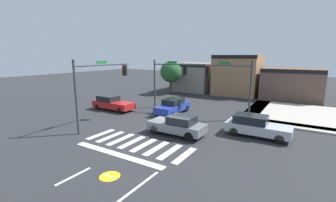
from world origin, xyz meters
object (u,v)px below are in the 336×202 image
object	(u,v)px
traffic_signal_northeast	(229,78)
car_blue	(173,106)
roadside_tree	(171,72)
car_red	(112,103)
traffic_signal_southwest	(100,80)
traffic_signal_northwest	(168,76)
car_gray	(178,125)
car_silver	(256,126)

from	to	relation	value
traffic_signal_northeast	car_blue	xyz separation A→B (m)	(-5.11, -1.79, -2.97)
roadside_tree	car_red	bearing A→B (deg)	-90.36
traffic_signal_southwest	traffic_signal_northwest	bearing A→B (deg)	-10.64
car_red	traffic_signal_southwest	bearing A→B (deg)	-52.75
car_gray	traffic_signal_southwest	bearing A→B (deg)	12.31
car_silver	car_gray	distance (m)	5.73
traffic_signal_southwest	car_silver	size ratio (longest dim) A/B	1.34
car_silver	car_blue	distance (m)	8.95
car_red	car_blue	xyz separation A→B (m)	(6.45, 2.09, 0.02)
car_gray	car_blue	xyz separation A→B (m)	(-3.57, 5.37, 0.01)
traffic_signal_northwest	traffic_signal_southwest	size ratio (longest dim) A/B	0.90
roadside_tree	car_silver	bearing A→B (deg)	-40.50
traffic_signal_northeast	car_red	bearing A→B (deg)	18.56
traffic_signal_northwest	car_silver	world-z (taller)	traffic_signal_northwest
car_silver	car_blue	size ratio (longest dim) A/B	0.98
car_red	car_gray	size ratio (longest dim) A/B	1.12
car_gray	car_blue	size ratio (longest dim) A/B	0.93
car_blue	roadside_tree	size ratio (longest dim) A/B	0.91
car_silver	car_red	bearing A→B (deg)	178.16
traffic_signal_southwest	car_gray	distance (m)	7.31
car_silver	car_blue	bearing A→B (deg)	163.28
car_gray	car_blue	world-z (taller)	car_blue
traffic_signal_northeast	car_blue	world-z (taller)	traffic_signal_northeast
car_blue	roadside_tree	world-z (taller)	roadside_tree
roadside_tree	car_blue	bearing A→B (deg)	-57.98
car_red	roadside_tree	bearing A→B (deg)	89.64
car_silver	car_gray	bearing A→B (deg)	-150.84
car_blue	traffic_signal_northeast	bearing A→B (deg)	109.30
traffic_signal_northwest	car_red	distance (m)	6.80
traffic_signal_southwest	car_gray	world-z (taller)	traffic_signal_southwest
traffic_signal_southwest	roadside_tree	size ratio (longest dim) A/B	1.20
traffic_signal_northeast	traffic_signal_northwest	bearing A→B (deg)	4.13
traffic_signal_northwest	car_silver	xyz separation A→B (m)	(9.94, -3.89, -2.93)
car_red	traffic_signal_northwest	bearing A→B (deg)	33.89
traffic_signal_southwest	car_silver	bearing A→B (deg)	-69.87
traffic_signal_southwest	car_silver	xyz separation A→B (m)	(11.47, 4.20, -3.09)
car_red	car_blue	distance (m)	6.78
car_red	car_gray	bearing A→B (deg)	-18.08
traffic_signal_northwest	traffic_signal_northeast	distance (m)	6.49
traffic_signal_northeast	car_silver	xyz separation A→B (m)	(3.47, -4.36, -2.96)
car_red	roadside_tree	world-z (taller)	roadside_tree
traffic_signal_southwest	traffic_signal_northeast	xyz separation A→B (m)	(8.00, 8.56, -0.13)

